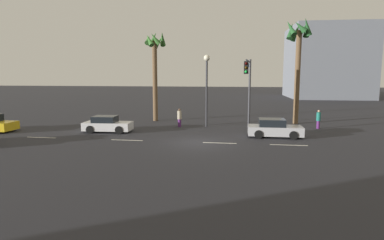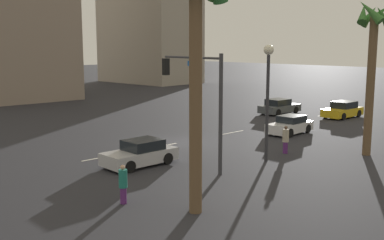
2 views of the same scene
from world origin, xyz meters
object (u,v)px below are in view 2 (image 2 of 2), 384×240
object	(u,v)px
palm_tree_0	(197,27)
car_0	(343,110)
traffic_signal	(199,91)
car_1	(290,125)
car_2	(140,154)
car_3	(279,107)
palm_tree_1	(374,45)
pedestrian_1	(286,139)
streetlamp	(268,81)
pedestrian_0	(123,183)

from	to	relation	value
palm_tree_0	car_0	bearing A→B (deg)	-162.28
traffic_signal	palm_tree_0	world-z (taller)	palm_tree_0
car_0	car_1	distance (m)	10.05
car_1	car_2	size ratio (longest dim) A/B	0.98
palm_tree_0	car_3	bearing A→B (deg)	-150.23
palm_tree_0	palm_tree_1	xyz separation A→B (m)	(-14.05, 0.04, -0.71)
traffic_signal	pedestrian_1	size ratio (longest dim) A/B	3.61
car_2	streetlamp	bearing A→B (deg)	143.49
car_0	car_2	size ratio (longest dim) A/B	1.06
car_2	car_1	bearing A→B (deg)	179.09
pedestrian_1	palm_tree_1	xyz separation A→B (m)	(-3.19, 3.61, 5.61)
traffic_signal	palm_tree_1	xyz separation A→B (m)	(-9.35, 4.80, 2.33)
car_1	pedestrian_0	bearing A→B (deg)	13.61
car_0	streetlamp	world-z (taller)	streetlamp
pedestrian_1	palm_tree_0	xyz separation A→B (m)	(10.86, 3.57, 6.32)
streetlamp	pedestrian_1	size ratio (longest dim) A/B	3.87
pedestrian_1	palm_tree_1	distance (m)	7.40
streetlamp	palm_tree_0	xyz separation A→B (m)	(8.41, 3.13, 2.65)
car_2	streetlamp	size ratio (longest dim) A/B	0.63
car_3	palm_tree_0	size ratio (longest dim) A/B	0.44
streetlamp	palm_tree_1	xyz separation A→B (m)	(-5.64, 3.18, 1.95)
car_3	car_0	bearing A→B (deg)	113.11
pedestrian_1	palm_tree_1	world-z (taller)	palm_tree_1
car_2	pedestrian_0	distance (m)	6.26
palm_tree_0	traffic_signal	bearing A→B (deg)	-134.69
car_0	traffic_signal	world-z (taller)	traffic_signal
car_1	palm_tree_1	world-z (taller)	palm_tree_1
streetlamp	car_2	bearing A→B (deg)	-36.51
streetlamp	palm_tree_0	distance (m)	9.36
car_3	palm_tree_0	bearing A→B (deg)	29.77
car_1	car_3	bearing A→B (deg)	-139.18
car_3	car_2	bearing A→B (deg)	16.77
streetlamp	pedestrian_0	distance (m)	10.63
car_0	palm_tree_0	bearing A→B (deg)	17.72
car_0	car_3	bearing A→B (deg)	-66.89
car_2	pedestrian_1	xyz separation A→B (m)	(-8.12, 3.76, 0.24)
car_0	car_3	size ratio (longest dim) A/B	0.98
car_1	car_2	distance (m)	13.62
pedestrian_1	car_3	bearing A→B (deg)	-142.32
pedestrian_1	car_1	bearing A→B (deg)	-147.20
car_0	palm_tree_1	world-z (taller)	palm_tree_1
pedestrian_1	pedestrian_0	bearing A→B (deg)	3.65
car_0	traffic_signal	size ratio (longest dim) A/B	0.71
car_2	traffic_signal	distance (m)	4.78
palm_tree_0	car_1	bearing A→B (deg)	-156.49
car_3	traffic_signal	world-z (taller)	traffic_signal
pedestrian_1	palm_tree_1	size ratio (longest dim) A/B	0.18
pedestrian_1	car_0	bearing A→B (deg)	-162.63
pedestrian_0	pedestrian_1	world-z (taller)	pedestrian_1
car_0	streetlamp	bearing A→B (deg)	16.41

